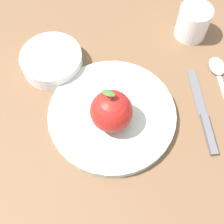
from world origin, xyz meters
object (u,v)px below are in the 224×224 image
spoon (219,74)px  side_bowl (52,60)px  knife (204,117)px  dinner_plate (112,114)px  cup (193,21)px  apple (111,111)px

spoon → side_bowl: bearing=57.2°
side_bowl → spoon: side_bowl is taller
knife → dinner_plate: bearing=60.0°
spoon → knife: bearing=127.0°
side_bowl → knife: size_ratio=0.70×
side_bowl → cup: bearing=-102.2°
apple → knife: 0.19m
dinner_plate → spoon: size_ratio=1.42×
knife → spoon: bearing=-53.0°
apple → side_bowl: (0.19, 0.04, -0.03)m
dinner_plate → side_bowl: bearing=17.1°
dinner_plate → side_bowl: size_ratio=1.94×
dinner_plate → cup: bearing=-68.7°
cup → knife: (-0.19, 0.10, -0.04)m
side_bowl → knife: bearing=-141.2°
cup → spoon: cup is taller
dinner_plate → spoon: dinner_plate is taller
apple → spoon: (-0.01, -0.26, -0.05)m
side_bowl → apple: bearing=-167.0°
apple → side_bowl: 0.19m
dinner_plate → cup: cup is taller
apple → cup: apple is taller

